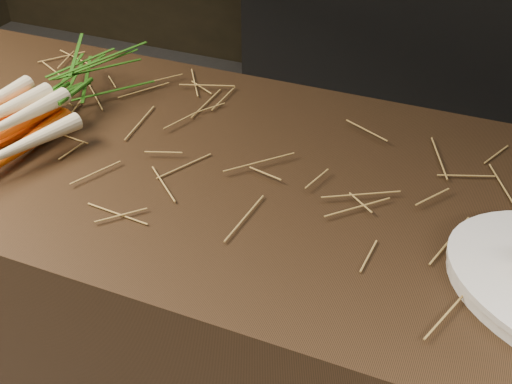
% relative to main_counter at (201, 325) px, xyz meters
% --- Properties ---
extents(main_counter, '(2.40, 0.70, 0.90)m').
position_rel_main_counter_xyz_m(main_counter, '(0.00, 0.00, 0.00)').
color(main_counter, black).
rests_on(main_counter, ground).
extents(back_counter, '(1.82, 0.62, 0.84)m').
position_rel_main_counter_xyz_m(back_counter, '(0.30, 1.88, -0.03)').
color(back_counter, black).
rests_on(back_counter, ground).
extents(straw_bedding, '(1.40, 0.60, 0.02)m').
position_rel_main_counter_xyz_m(straw_bedding, '(0.00, 0.00, 0.46)').
color(straw_bedding, olive).
rests_on(straw_bedding, main_counter).
extents(root_veg_bunch, '(0.23, 0.58, 0.10)m').
position_rel_main_counter_xyz_m(root_veg_bunch, '(-0.30, 0.01, 0.50)').
color(root_veg_bunch, orange).
rests_on(root_veg_bunch, main_counter).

